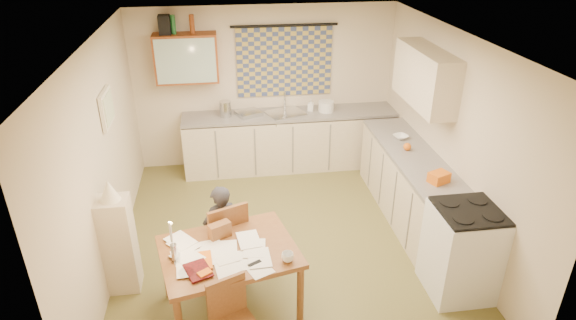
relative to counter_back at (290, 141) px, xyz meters
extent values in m
cube|color=brown|center=(-0.35, -1.95, -0.46)|extent=(4.00, 4.50, 0.02)
cube|color=white|center=(-0.35, -1.95, 2.06)|extent=(4.00, 4.50, 0.02)
cube|color=beige|center=(-0.35, 0.31, 0.80)|extent=(4.00, 0.02, 2.50)
cube|color=beige|center=(-0.35, -4.21, 0.80)|extent=(4.00, 0.02, 2.50)
cube|color=beige|center=(-2.36, -1.95, 0.80)|extent=(0.02, 4.50, 2.50)
cube|color=beige|center=(1.66, -1.95, 0.80)|extent=(0.02, 4.50, 2.50)
cube|color=navy|center=(-0.05, 0.27, 1.20)|extent=(1.45, 0.03, 1.05)
cylinder|color=black|center=(-0.05, 0.25, 1.75)|extent=(1.60, 0.04, 0.04)
cube|color=maroon|center=(-1.50, 0.13, 1.35)|extent=(0.90, 0.34, 0.70)
cube|color=#99B2A5|center=(-1.50, -0.04, 1.35)|extent=(0.84, 0.02, 0.64)
cube|color=#C8B595|center=(1.48, -1.40, 1.40)|extent=(0.34, 1.30, 0.70)
cube|color=beige|center=(-2.32, -1.55, 1.25)|extent=(0.04, 0.50, 0.40)
cube|color=white|center=(-2.29, -1.55, 1.25)|extent=(0.01, 0.42, 0.32)
cube|color=#C8B595|center=(0.00, 0.00, -0.02)|extent=(3.30, 0.60, 0.86)
cube|color=#65615F|center=(0.00, 0.00, 0.45)|extent=(3.30, 0.62, 0.04)
cube|color=#C8B595|center=(1.35, -1.91, -0.02)|extent=(0.60, 2.95, 0.86)
cube|color=#65615F|center=(1.35, -1.91, 0.45)|extent=(0.62, 2.95, 0.04)
cube|color=white|center=(1.35, -3.13, 0.04)|extent=(0.66, 0.66, 0.98)
cube|color=black|center=(1.35, -3.13, 0.55)|extent=(0.62, 0.62, 0.03)
cube|color=silver|center=(-0.07, 0.00, 0.43)|extent=(0.67, 0.61, 0.10)
cylinder|color=silver|center=(-0.05, 0.18, 0.61)|extent=(0.03, 0.03, 0.28)
cube|color=silver|center=(-0.64, 0.00, 0.50)|extent=(0.44, 0.42, 0.06)
cylinder|color=silver|center=(-0.99, 0.00, 0.59)|extent=(0.22, 0.22, 0.24)
cylinder|color=white|center=(0.57, 0.00, 0.55)|extent=(0.31, 0.31, 0.16)
imported|color=white|center=(0.33, 0.05, 0.56)|extent=(0.14, 0.14, 0.18)
imported|color=white|center=(1.35, -1.17, 0.49)|extent=(0.30, 0.30, 0.05)
cube|color=orange|center=(1.35, -2.39, 0.53)|extent=(0.26, 0.23, 0.12)
sphere|color=orange|center=(1.30, -1.54, 0.52)|extent=(0.10, 0.10, 0.10)
cube|color=black|center=(-1.75, 0.13, 1.83)|extent=(0.16, 0.20, 0.26)
cylinder|color=#195926|center=(-1.64, 0.13, 1.83)|extent=(0.08, 0.08, 0.26)
cylinder|color=maroon|center=(-1.38, 0.13, 1.83)|extent=(0.07, 0.07, 0.26)
cube|color=brown|center=(-1.06, -3.09, 0.27)|extent=(1.46, 1.23, 0.05)
cube|color=brown|center=(-1.12, -2.50, 0.02)|extent=(0.57, 0.57, 0.04)
cube|color=brown|center=(-1.04, -2.69, 0.28)|extent=(0.43, 0.20, 0.48)
cube|color=brown|center=(-1.10, -3.58, 0.17)|extent=(0.35, 0.18, 0.41)
imported|color=black|center=(-1.13, -2.51, 0.11)|extent=(0.63, 0.60, 1.13)
cube|color=#C8B595|center=(-2.19, -2.57, 0.10)|extent=(0.32, 0.30, 1.10)
cone|color=beige|center=(-2.19, -2.57, 0.76)|extent=(0.20, 0.20, 0.22)
cube|color=brown|center=(-1.13, -2.86, 0.38)|extent=(0.24, 0.19, 0.16)
imported|color=white|center=(-0.52, -3.34, 0.34)|extent=(0.18, 0.18, 0.09)
imported|color=maroon|center=(-1.44, -3.41, 0.31)|extent=(0.39, 0.42, 0.03)
imported|color=orange|center=(-1.42, -3.24, 0.31)|extent=(0.25, 0.31, 0.02)
cube|color=orange|center=(-1.28, -3.43, 0.32)|extent=(0.14, 0.13, 0.04)
cube|color=black|center=(-0.82, -3.34, 0.31)|extent=(0.14, 0.10, 0.02)
cylinder|color=silver|center=(-1.55, -3.17, 0.39)|extent=(0.07, 0.07, 0.18)
cylinder|color=white|center=(-1.57, -3.13, 0.59)|extent=(0.02, 0.02, 0.22)
sphere|color=#FFCC66|center=(-1.55, -3.17, 0.71)|extent=(0.02, 0.02, 0.02)
cube|color=white|center=(-1.47, -3.15, 0.30)|extent=(0.29, 0.35, 0.00)
cube|color=white|center=(-0.80, -3.39, 0.30)|extent=(0.31, 0.36, 0.00)
cube|color=white|center=(-0.97, -3.27, 0.30)|extent=(0.24, 0.31, 0.00)
cube|color=white|center=(-1.08, -3.09, 0.30)|extent=(0.22, 0.30, 0.00)
cube|color=white|center=(-1.07, -3.40, 0.31)|extent=(0.26, 0.33, 0.00)
cube|color=white|center=(-1.24, -3.16, 0.31)|extent=(0.33, 0.36, 0.00)
cube|color=white|center=(-1.21, -3.06, 0.31)|extent=(0.27, 0.34, 0.00)
cube|color=white|center=(-1.09, -3.17, 0.31)|extent=(0.29, 0.35, 0.00)
cube|color=white|center=(-0.78, -3.27, 0.31)|extent=(0.22, 0.30, 0.00)
cube|color=white|center=(-0.81, -3.11, 0.31)|extent=(0.24, 0.32, 0.00)
cube|color=white|center=(-1.43, -3.31, 0.31)|extent=(0.23, 0.31, 0.00)
cube|color=white|center=(-1.49, -2.96, 0.32)|extent=(0.35, 0.36, 0.00)
cube|color=white|center=(-1.44, -3.16, 0.32)|extent=(0.36, 0.36, 0.00)
cube|color=white|center=(-0.85, -2.98, 0.32)|extent=(0.25, 0.32, 0.00)
cube|color=white|center=(-1.52, -2.90, 0.32)|extent=(0.35, 0.36, 0.00)
camera|label=1|loc=(-1.03, -6.88, 3.15)|focal=30.00mm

